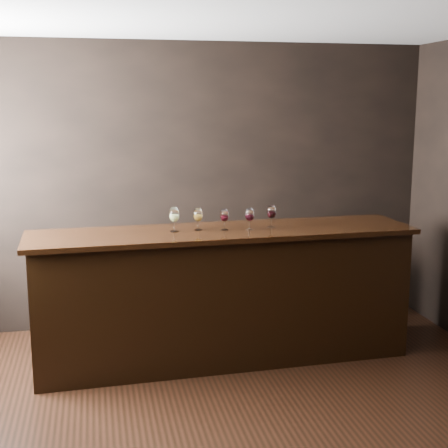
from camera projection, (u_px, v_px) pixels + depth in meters
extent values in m
plane|color=black|center=(229.00, 428.00, 4.30)|extent=(5.00, 5.00, 0.00)
cube|color=black|center=(181.00, 186.00, 6.19)|extent=(5.00, 0.02, 2.80)
cube|color=black|center=(390.00, 375.00, 1.87)|extent=(5.00, 0.02, 2.80)
cube|color=silver|center=(230.00, 3.00, 3.77)|extent=(5.00, 4.50, 0.02)
cube|color=black|center=(223.00, 297.00, 5.39)|extent=(3.19, 0.79, 1.11)
cube|color=black|center=(223.00, 232.00, 5.28)|extent=(3.30, 0.87, 0.04)
cube|color=black|center=(175.00, 282.00, 6.14)|extent=(2.64, 0.40, 0.95)
cylinder|color=white|center=(175.00, 231.00, 5.21)|extent=(0.07, 0.07, 0.00)
cylinder|color=white|center=(174.00, 227.00, 5.20)|extent=(0.01, 0.01, 0.08)
ellipsoid|color=white|center=(174.00, 215.00, 5.18)|extent=(0.09, 0.09, 0.12)
cylinder|color=white|center=(174.00, 208.00, 5.17)|extent=(0.06, 0.06, 0.01)
ellipsoid|color=#D5D87D|center=(174.00, 217.00, 5.18)|extent=(0.07, 0.07, 0.06)
cylinder|color=white|center=(198.00, 230.00, 5.27)|extent=(0.07, 0.07, 0.00)
cylinder|color=white|center=(198.00, 225.00, 5.26)|extent=(0.01, 0.01, 0.07)
ellipsoid|color=white|center=(198.00, 215.00, 5.25)|extent=(0.08, 0.08, 0.11)
cylinder|color=white|center=(198.00, 209.00, 5.24)|extent=(0.06, 0.06, 0.01)
ellipsoid|color=#B67E25|center=(198.00, 217.00, 5.25)|extent=(0.06, 0.06, 0.05)
cylinder|color=white|center=(224.00, 230.00, 5.27)|extent=(0.06, 0.06, 0.00)
cylinder|color=white|center=(224.00, 226.00, 5.27)|extent=(0.01, 0.01, 0.07)
ellipsoid|color=white|center=(224.00, 215.00, 5.25)|extent=(0.08, 0.08, 0.11)
cylinder|color=white|center=(224.00, 210.00, 5.24)|extent=(0.06, 0.06, 0.01)
ellipsoid|color=black|center=(224.00, 218.00, 5.25)|extent=(0.06, 0.06, 0.05)
cylinder|color=white|center=(250.00, 229.00, 5.28)|extent=(0.07, 0.07, 0.00)
cylinder|color=white|center=(250.00, 225.00, 5.28)|extent=(0.01, 0.01, 0.07)
ellipsoid|color=white|center=(250.00, 215.00, 5.26)|extent=(0.08, 0.08, 0.11)
cylinder|color=white|center=(250.00, 209.00, 5.25)|extent=(0.06, 0.06, 0.01)
ellipsoid|color=black|center=(250.00, 217.00, 5.26)|extent=(0.06, 0.06, 0.05)
cylinder|color=white|center=(271.00, 227.00, 5.40)|extent=(0.07, 0.07, 0.00)
cylinder|color=white|center=(271.00, 222.00, 5.39)|extent=(0.01, 0.01, 0.07)
ellipsoid|color=white|center=(272.00, 212.00, 5.37)|extent=(0.08, 0.08, 0.11)
cylinder|color=white|center=(272.00, 206.00, 5.36)|extent=(0.06, 0.06, 0.01)
ellipsoid|color=black|center=(271.00, 214.00, 5.37)|extent=(0.06, 0.06, 0.05)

